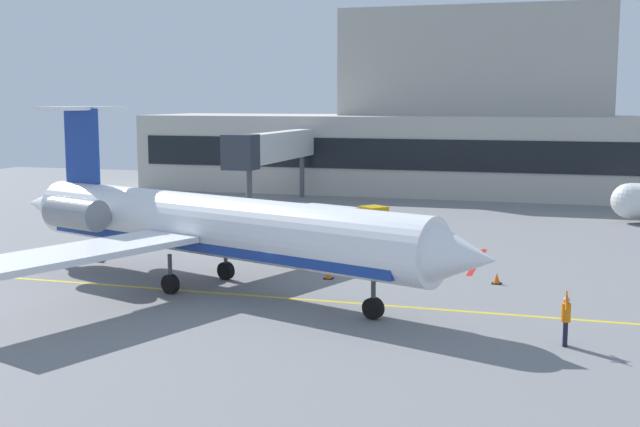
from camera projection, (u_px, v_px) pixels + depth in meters
The scene contains 11 objects.
ground at pixel (300, 306), 36.50m from camera, with size 120.00×120.00×0.11m.
terminal_building at pixel (471, 128), 79.93m from camera, with size 64.48×14.22×17.76m.
jet_bridge_west at pixel (272, 148), 68.53m from camera, with size 2.40×17.23×6.38m.
regional_jet at pixel (208, 225), 39.28m from camera, with size 28.37×22.84×8.62m.
baggage_tug at pixel (111, 211), 60.87m from camera, with size 3.77×2.91×1.85m.
pushback_tractor at pixel (368, 225), 52.68m from camera, with size 3.70×3.38×2.30m.
marshaller at pixel (566, 318), 30.22m from camera, with size 0.34×0.83×2.02m.
safety_cone_alpha at pixel (497, 279), 40.56m from camera, with size 0.47×0.47×0.55m.
safety_cone_bravo at pixel (105, 240), 51.89m from camera, with size 0.47×0.47×0.55m.
safety_cone_charlie at pixel (329, 274), 41.69m from camera, with size 0.47×0.47×0.55m.
safety_cone_delta at pixel (100, 257), 46.09m from camera, with size 0.47×0.47×0.55m.
Camera 1 is at (11.26, -33.78, 8.99)m, focal length 46.39 mm.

